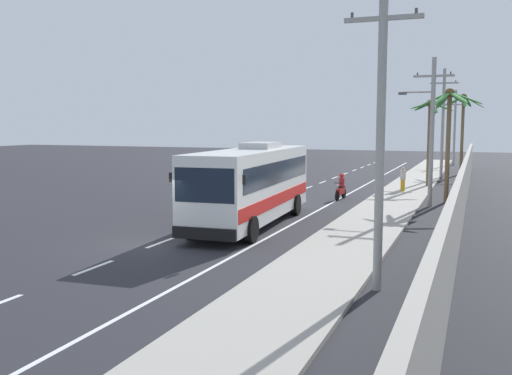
# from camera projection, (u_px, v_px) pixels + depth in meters

# --- Properties ---
(ground_plane) EXTENTS (160.00, 160.00, 0.00)m
(ground_plane) POSITION_uv_depth(u_px,v_px,m) (155.00, 245.00, 21.42)
(ground_plane) COLOR #28282D
(sidewalk_kerb) EXTENTS (3.20, 90.00, 0.14)m
(sidewalk_kerb) POSITION_uv_depth(u_px,v_px,m) (380.00, 214.00, 28.22)
(sidewalk_kerb) COLOR #A8A399
(sidewalk_kerb) RESTS_ON ground
(lane_markings) EXTENTS (3.64, 71.32, 0.01)m
(lane_markings) POSITION_uv_depth(u_px,v_px,m) (316.00, 199.00, 34.40)
(lane_markings) COLOR white
(lane_markings) RESTS_ON ground
(boundary_wall) EXTENTS (0.24, 60.00, 2.52)m
(boundary_wall) POSITION_uv_depth(u_px,v_px,m) (464.00, 185.00, 30.42)
(boundary_wall) COLOR #9E998E
(boundary_wall) RESTS_ON ground
(coach_bus_foreground) EXTENTS (3.40, 11.03, 3.67)m
(coach_bus_foreground) POSITION_uv_depth(u_px,v_px,m) (252.00, 183.00, 25.53)
(coach_bus_foreground) COLOR white
(coach_bus_foreground) RESTS_ON ground
(motorcycle_beside_bus) EXTENTS (0.56, 1.96, 1.56)m
(motorcycle_beside_bus) POSITION_uv_depth(u_px,v_px,m) (341.00, 189.00, 34.24)
(motorcycle_beside_bus) COLOR black
(motorcycle_beside_bus) RESTS_ON ground
(pedestrian_near_kerb) EXTENTS (0.36, 0.36, 1.58)m
(pedestrian_near_kerb) POSITION_uv_depth(u_px,v_px,m) (403.00, 179.00, 37.30)
(pedestrian_near_kerb) COLOR gold
(pedestrian_near_kerb) RESTS_ON sidewalk_kerb
(utility_pole_nearest) EXTENTS (2.06, 0.24, 8.54)m
(utility_pole_nearest) POSITION_uv_depth(u_px,v_px,m) (381.00, 127.00, 15.11)
(utility_pole_nearest) COLOR #9E9E99
(utility_pole_nearest) RESTS_ON ground
(utility_pole_mid) EXTENTS (2.90, 0.24, 8.08)m
(utility_pole_mid) POSITION_uv_depth(u_px,v_px,m) (431.00, 127.00, 30.79)
(utility_pole_mid) COLOR #9E9E99
(utility_pole_mid) RESTS_ON ground
(utility_pole_far) EXTENTS (2.20, 0.24, 8.99)m
(utility_pole_far) POSITION_uv_depth(u_px,v_px,m) (443.00, 122.00, 46.53)
(utility_pole_far) COLOR #9E9E99
(utility_pole_far) RESTS_ON ground
(utility_pole_distant) EXTENTS (2.29, 0.24, 8.21)m
(utility_pole_distant) POSITION_uv_depth(u_px,v_px,m) (455.00, 126.00, 62.13)
(utility_pole_distant) COLOR #9E9E99
(utility_pole_distant) RESTS_ON ground
(palm_nearest) EXTENTS (3.61, 3.51, 6.56)m
(palm_nearest) POSITION_uv_depth(u_px,v_px,m) (449.00, 117.00, 32.43)
(palm_nearest) COLOR brown
(palm_nearest) RESTS_ON ground
(palm_second) EXTENTS (3.46, 3.63, 7.22)m
(palm_second) POSITION_uv_depth(u_px,v_px,m) (463.00, 116.00, 50.89)
(palm_second) COLOR brown
(palm_second) RESTS_ON ground
(palm_third) EXTENTS (2.98, 3.00, 6.25)m
(palm_third) POSITION_uv_depth(u_px,v_px,m) (430.00, 124.00, 40.31)
(palm_third) COLOR brown
(palm_third) RESTS_ON ground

